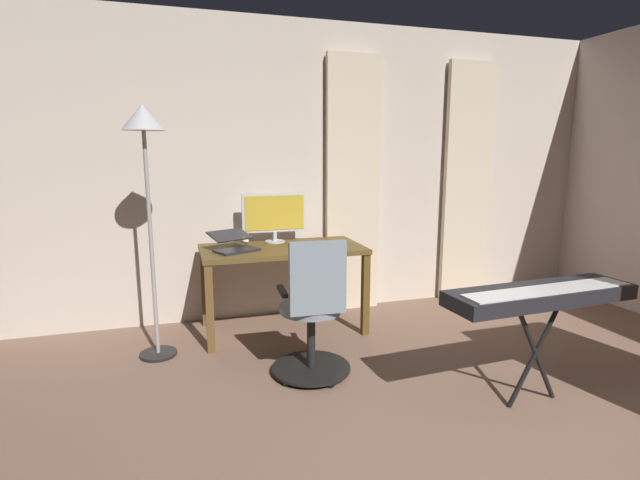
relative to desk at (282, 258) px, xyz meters
The scene contains 11 objects.
back_room_partition 0.95m from the desk, 126.12° to the right, with size 6.20×0.10×2.74m, color beige.
curtain_left_panel 2.18m from the desk, 169.23° to the right, with size 0.52×0.06×2.45m, color beige.
curtain_right_panel 1.06m from the desk, 153.69° to the right, with size 0.54×0.06×2.45m, color beige.
desk is the anchor object (origin of this frame).
office_chair 0.97m from the desk, 90.12° to the left, with size 0.56×0.56×0.99m.
computer_monitor 0.42m from the desk, 85.98° to the right, with size 0.58×0.18×0.44m.
computer_keyboard 0.31m from the desk, behind, with size 0.36×0.15×0.02m, color white.
laptop 0.44m from the desk, ahead, with size 0.44×0.43×0.16m.
computer_mouse 0.41m from the desk, 45.40° to the right, with size 0.06×0.10×0.04m, color white.
piano_keyboard 2.08m from the desk, 126.10° to the left, with size 1.24×0.39×0.76m.
floor_lamp 1.41m from the desk, 13.55° to the left, with size 0.30×0.30×1.89m.
Camera 1 is at (1.22, 1.12, 1.56)m, focal length 26.69 mm.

